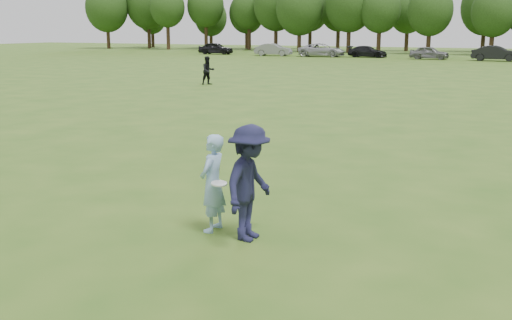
# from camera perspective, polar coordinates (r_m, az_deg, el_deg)

# --- Properties ---
(ground) EXTENTS (200.00, 200.00, 0.00)m
(ground) POSITION_cam_1_polar(r_m,az_deg,el_deg) (9.98, -0.24, -7.69)
(ground) COLOR #2F5718
(ground) RESTS_ON ground
(thrower) EXTENTS (0.43, 0.63, 1.70)m
(thrower) POSITION_cam_1_polar(r_m,az_deg,el_deg) (10.25, -4.15, -2.21)
(thrower) COLOR #8CB1D8
(thrower) RESTS_ON ground
(defender) EXTENTS (0.75, 1.26, 1.93)m
(defender) POSITION_cam_1_polar(r_m,az_deg,el_deg) (9.78, -0.63, -2.20)
(defender) COLOR #191937
(defender) RESTS_ON ground
(player_far_a) EXTENTS (1.02, 1.06, 1.72)m
(player_far_a) POSITION_cam_1_polar(r_m,az_deg,el_deg) (37.06, -4.58, 8.49)
(player_far_a) COLOR black
(player_far_a) RESTS_ON ground
(car_a) EXTENTS (4.67, 2.28, 1.53)m
(car_a) POSITION_cam_1_polar(r_m,az_deg,el_deg) (79.27, -3.84, 10.57)
(car_a) COLOR black
(car_a) RESTS_ON ground
(car_b) EXTENTS (4.69, 2.12, 1.49)m
(car_b) POSITION_cam_1_polar(r_m,az_deg,el_deg) (74.81, 1.68, 10.46)
(car_b) COLOR slate
(car_b) RESTS_ON ground
(car_c) EXTENTS (5.80, 3.10, 1.55)m
(car_c) POSITION_cam_1_polar(r_m,az_deg,el_deg) (72.84, 6.30, 10.36)
(car_c) COLOR #A2A2A7
(car_c) RESTS_ON ground
(car_d) EXTENTS (4.59, 1.94, 1.32)m
(car_d) POSITION_cam_1_polar(r_m,az_deg,el_deg) (72.01, 10.57, 10.11)
(car_d) COLOR black
(car_d) RESTS_ON ground
(car_e) EXTENTS (4.24, 1.81, 1.43)m
(car_e) POSITION_cam_1_polar(r_m,az_deg,el_deg) (69.09, 16.19, 9.78)
(car_e) COLOR slate
(car_e) RESTS_ON ground
(car_f) EXTENTS (4.87, 1.92, 1.58)m
(car_f) POSITION_cam_1_polar(r_m,az_deg,el_deg) (67.89, 21.89, 9.40)
(car_f) COLOR black
(car_f) RESTS_ON ground
(disc_in_play) EXTENTS (0.31, 0.32, 0.07)m
(disc_in_play) POSITION_cam_1_polar(r_m,az_deg,el_deg) (9.99, -3.53, -2.25)
(disc_in_play) COLOR white
(disc_in_play) RESTS_ON ground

